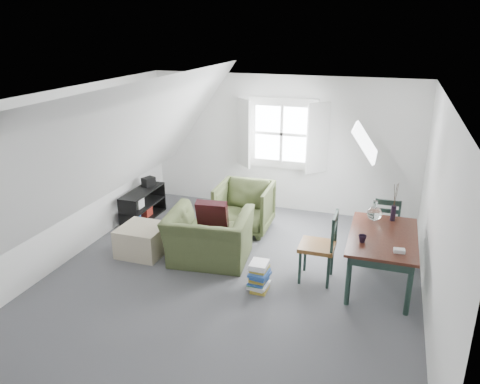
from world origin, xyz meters
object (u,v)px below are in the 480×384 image
(armchair_far, at_px, (244,229))
(magazine_stack, at_px, (259,276))
(ottoman, at_px, (143,240))
(media_shelf, at_px, (142,207))
(armchair_near, at_px, (209,261))
(dining_table, at_px, (383,242))
(dining_chair_near, at_px, (320,245))
(dining_chair_far, at_px, (386,223))

(armchair_far, distance_m, magazine_stack, 1.95)
(ottoman, bearing_deg, magazine_stack, -12.99)
(media_shelf, bearing_deg, armchair_near, -30.61)
(armchair_near, bearing_deg, dining_table, 176.61)
(magazine_stack, bearing_deg, dining_chair_near, 36.10)
(dining_table, bearing_deg, media_shelf, 168.63)
(dining_chair_far, distance_m, magazine_stack, 2.32)
(ottoman, bearing_deg, dining_chair_near, 1.20)
(armchair_far, xyz_separation_m, dining_table, (2.28, -1.12, 0.63))
(ottoman, height_order, magazine_stack, ottoman)
(dining_chair_far, relative_size, magazine_stack, 2.27)
(dining_chair_far, height_order, media_shelf, dining_chair_far)
(media_shelf, bearing_deg, armchair_far, 6.14)
(dining_table, bearing_deg, armchair_far, 155.51)
(armchair_far, xyz_separation_m, media_shelf, (-1.88, -0.16, 0.25))
(dining_table, relative_size, magazine_stack, 3.67)
(armchair_near, distance_m, dining_chair_far, 2.76)
(armchair_near, distance_m, magazine_stack, 1.10)
(armchair_far, bearing_deg, dining_chair_far, -2.82)
(dining_chair_near, distance_m, media_shelf, 3.55)
(ottoman, bearing_deg, armchair_near, 4.83)
(media_shelf, height_order, magazine_stack, media_shelf)
(dining_chair_far, bearing_deg, magazine_stack, 56.22)
(armchair_near, bearing_deg, media_shelf, -38.13)
(ottoman, height_order, dining_chair_near, dining_chair_near)
(armchair_far, height_order, dining_table, dining_table)
(dining_chair_far, relative_size, media_shelf, 0.84)
(armchair_far, height_order, media_shelf, media_shelf)
(ottoman, distance_m, dining_chair_far, 3.74)
(ottoman, distance_m, magazine_stack, 2.04)
(armchair_near, distance_m, media_shelf, 2.05)
(armchair_far, xyz_separation_m, dining_chair_near, (1.48, -1.27, 0.52))
(armchair_near, relative_size, ottoman, 1.79)
(armchair_far, relative_size, dining_chair_near, 0.91)
(ottoman, xyz_separation_m, dining_chair_far, (3.51, 1.27, 0.25))
(dining_table, relative_size, dining_chair_near, 1.44)
(dining_chair_near, bearing_deg, armchair_far, -135.49)
(ottoman, bearing_deg, dining_table, 3.40)
(dining_chair_far, bearing_deg, armchair_far, 6.26)
(armchair_near, distance_m, dining_chair_near, 1.72)
(armchair_far, height_order, magazine_stack, armchair_far)
(dining_table, xyz_separation_m, magazine_stack, (-1.50, -0.66, -0.43))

